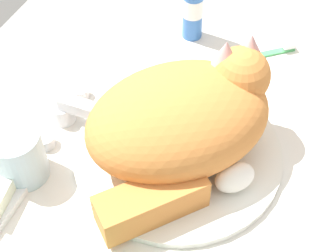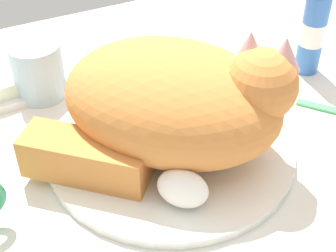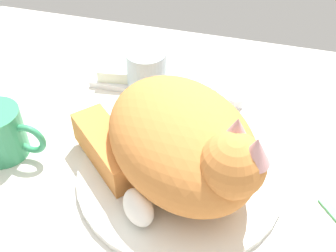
# 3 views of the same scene
# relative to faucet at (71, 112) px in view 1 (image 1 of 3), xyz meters

# --- Properties ---
(ground_plane) EXTENTS (1.10, 0.83, 0.03)m
(ground_plane) POSITION_rel_faucet_xyz_m (0.00, -0.17, -0.04)
(ground_plane) COLOR silver
(sink_basin) EXTENTS (0.30, 0.30, 0.01)m
(sink_basin) POSITION_rel_faucet_xyz_m (0.00, -0.17, -0.02)
(sink_basin) COLOR silver
(sink_basin) RESTS_ON ground_plane
(faucet) EXTENTS (0.14, 0.11, 0.05)m
(faucet) POSITION_rel_faucet_xyz_m (0.00, 0.00, 0.00)
(faucet) COLOR silver
(faucet) RESTS_ON ground_plane
(cat) EXTENTS (0.33, 0.31, 0.15)m
(cat) POSITION_rel_faucet_xyz_m (0.00, -0.18, 0.06)
(cat) COLOR #D17F3D
(cat) RESTS_ON sink_basin
(rinse_cup) EXTENTS (0.07, 0.07, 0.08)m
(rinse_cup) POSITION_rel_faucet_xyz_m (-0.11, 0.02, 0.02)
(rinse_cup) COLOR silver
(rinse_cup) RESTS_ON ground_plane
(toothpaste_bottle) EXTENTS (0.04, 0.04, 0.16)m
(toothpaste_bottle) POSITION_rel_faucet_xyz_m (0.27, -0.10, 0.05)
(toothpaste_bottle) COLOR #3870C6
(toothpaste_bottle) RESTS_ON ground_plane
(toothbrush) EXTENTS (0.11, 0.13, 0.02)m
(toothbrush) POSITION_rel_faucet_xyz_m (0.26, -0.23, -0.02)
(toothbrush) COLOR #4CB266
(toothbrush) RESTS_ON ground_plane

